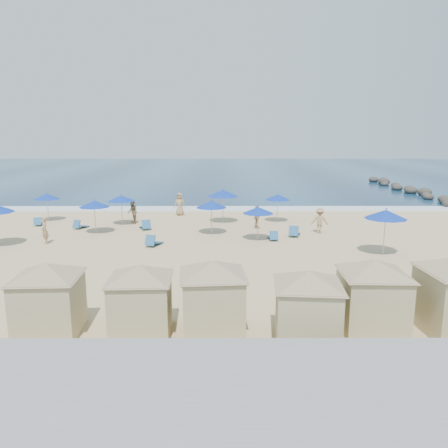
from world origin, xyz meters
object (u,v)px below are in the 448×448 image
at_px(umbrella_8, 258,210).
at_px(beachgoer_4, 180,204).
at_px(beachgoer_1, 133,212).
at_px(rock_jetty, 415,192).
at_px(cabana_4, 373,286).
at_px(umbrella_5, 223,193).
at_px(umbrella_7, 278,197).
at_px(trash_bin, 143,288).
at_px(beachgoer_0, 45,230).
at_px(beachgoer_2, 257,217).
at_px(beachgoer_3, 320,221).
at_px(cabana_0, 48,289).
at_px(cabana_2, 213,287).
at_px(umbrella_3, 121,198).
at_px(cabana_1, 140,291).
at_px(umbrella_6, 211,204).
at_px(umbrella_9, 386,214).
at_px(cabana_3, 308,298).
at_px(umbrella_4, 94,204).
at_px(umbrella_2, 47,196).

bearing_deg(umbrella_8, beachgoer_4, 123.58).
distance_m(beachgoer_1, beachgoer_4, 4.69).
distance_m(rock_jetty, cabana_4, 37.73).
relative_size(umbrella_5, umbrella_7, 1.19).
bearing_deg(trash_bin, beachgoer_0, 133.60).
distance_m(beachgoer_2, beachgoer_3, 4.43).
relative_size(beachgoer_1, beachgoer_4, 0.97).
bearing_deg(cabana_0, beachgoer_0, 112.50).
bearing_deg(umbrella_7, cabana_2, -103.36).
relative_size(cabana_4, beachgoer_0, 2.64).
xyz_separation_m(trash_bin, cabana_4, (8.37, -3.22, 1.24)).
relative_size(cabana_0, beachgoer_3, 2.48).
xyz_separation_m(beachgoer_0, beachgoer_4, (7.33, 9.56, 0.09)).
bearing_deg(umbrella_3, beachgoer_0, -120.83).
bearing_deg(umbrella_8, cabana_0, -121.48).
relative_size(cabana_1, umbrella_6, 1.80).
relative_size(umbrella_8, beachgoer_4, 1.20).
xyz_separation_m(rock_jetty, umbrella_9, (-12.38, -24.40, 1.93)).
xyz_separation_m(cabana_2, beachgoer_1, (-6.44, 18.25, -0.68)).
distance_m(trash_bin, cabana_1, 3.62).
xyz_separation_m(umbrella_9, beachgoer_1, (-15.73, 8.62, -1.39)).
bearing_deg(cabana_3, umbrella_7, 85.78).
bearing_deg(cabana_3, beachgoer_3, 76.35).
xyz_separation_m(cabana_1, cabana_2, (2.41, 0.15, 0.07)).
xyz_separation_m(umbrella_4, umbrella_9, (17.58, -5.32, 0.26)).
height_order(cabana_4, umbrella_6, cabana_4).
relative_size(umbrella_3, umbrella_7, 1.04).
distance_m(cabana_1, cabana_3, 5.49).
bearing_deg(beachgoer_0, umbrella_6, 72.64).
bearing_deg(umbrella_2, umbrella_9, -23.34).
bearing_deg(beachgoer_2, umbrella_6, 120.50).
distance_m(cabana_4, umbrella_3, 21.81).
xyz_separation_m(cabana_1, umbrella_4, (-5.87, 15.10, 0.52)).
bearing_deg(beachgoer_3, beachgoer_0, 17.25).
xyz_separation_m(umbrella_5, beachgoer_1, (-6.77, -0.30, -1.36)).
bearing_deg(beachgoer_3, umbrella_9, 121.91).
relative_size(cabana_3, umbrella_5, 1.63).
relative_size(trash_bin, umbrella_5, 0.28).
bearing_deg(cabana_0, cabana_4, 0.85).
distance_m(umbrella_3, umbrella_5, 7.52).
bearing_deg(umbrella_9, umbrella_5, 135.15).
bearing_deg(umbrella_8, beachgoer_3, 25.22).
bearing_deg(cabana_3, umbrella_8, 92.05).
height_order(umbrella_2, umbrella_6, umbrella_6).
bearing_deg(cabana_0, beachgoer_3, 50.77).
relative_size(trash_bin, umbrella_3, 0.32).
xyz_separation_m(umbrella_2, umbrella_6, (12.79, -4.64, 0.12)).
distance_m(umbrella_9, beachgoer_3, 6.07).
bearing_deg(umbrella_2, cabana_2, -55.67).
relative_size(umbrella_5, beachgoer_2, 1.60).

